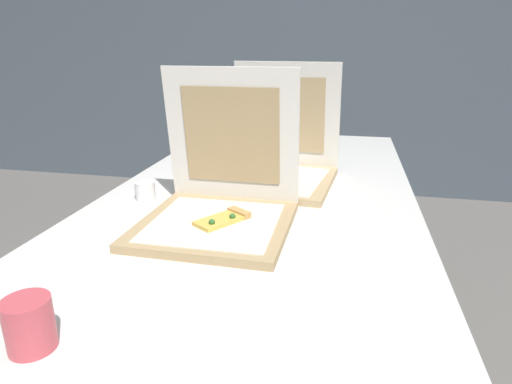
{
  "coord_description": "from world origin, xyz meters",
  "views": [
    {
      "loc": [
        0.26,
        -0.73,
        1.21
      ],
      "look_at": [
        0.02,
        0.4,
        0.81
      ],
      "focal_mm": 30.42,
      "sensor_mm": 36.0,
      "label": 1
    }
  ],
  "objects": [
    {
      "name": "wall_back",
      "position": [
        0.0,
        2.93,
        1.3
      ],
      "size": [
        10.0,
        0.1,
        2.6
      ],
      "primitive_type": "cube",
      "color": "#4C5660",
      "rests_on": "ground"
    },
    {
      "name": "table",
      "position": [
        0.0,
        0.56,
        0.7
      ],
      "size": [
        0.97,
        2.02,
        0.75
      ],
      "color": "silver",
      "rests_on": "ground"
    },
    {
      "name": "pizza_box_front",
      "position": [
        -0.06,
        0.3,
        0.81
      ],
      "size": [
        0.39,
        0.39,
        0.4
      ],
      "rotation": [
        0.0,
        0.0,
        -0.02
      ],
      "color": "tan",
      "rests_on": "table"
    },
    {
      "name": "pizza_box_middle",
      "position": [
        0.03,
        0.71,
        0.81
      ],
      "size": [
        0.42,
        0.42,
        0.4
      ],
      "rotation": [
        0.0,
        0.0,
        -0.09
      ],
      "color": "tan",
      "rests_on": "table"
    },
    {
      "name": "cup_printed_front",
      "position": [
        -0.21,
        -0.25,
        0.79
      ],
      "size": [
        0.07,
        0.07,
        0.09
      ],
      "primitive_type": "cylinder",
      "color": "#D14C56",
      "rests_on": "table"
    },
    {
      "name": "cup_white_far",
      "position": [
        -0.2,
        0.91,
        0.78
      ],
      "size": [
        0.06,
        0.06,
        0.06
      ],
      "primitive_type": "cylinder",
      "color": "white",
      "rests_on": "table"
    },
    {
      "name": "cup_white_near_center",
      "position": [
        -0.34,
        0.44,
        0.78
      ],
      "size": [
        0.06,
        0.06,
        0.06
      ],
      "primitive_type": "cylinder",
      "color": "white",
      "rests_on": "table"
    }
  ]
}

